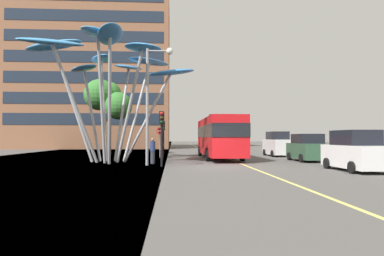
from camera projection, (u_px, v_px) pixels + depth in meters
The scene contains 14 objects.
ground at pixel (205, 167), 19.55m from camera, with size 120.00×240.00×0.10m.
red_bus at pixel (219, 135), 27.04m from camera, with size 2.90×11.00×3.55m.
leaf_sculpture at pixel (108, 61), 23.24m from camera, with size 12.32×10.82×9.02m.
traffic_light_kerb_near at pixel (162, 126), 19.49m from camera, with size 0.28×0.42×3.31m.
traffic_light_kerb_far at pixel (162, 126), 24.45m from camera, with size 0.28×0.42×3.61m.
traffic_light_island_mid at pixel (164, 131), 30.43m from camera, with size 0.28×0.42×3.25m.
car_parked_near at pixel (355, 152), 17.09m from camera, with size 1.98×4.14×2.13m.
car_parked_mid at pixel (307, 148), 24.02m from camera, with size 2.05×3.82×2.01m.
car_parked_far at pixel (277, 145), 30.57m from camera, with size 1.91×4.08×2.29m.
street_lamp at pixel (153, 90), 20.54m from camera, with size 1.71×0.44×7.43m.
tree_pavement_near at pixel (107, 98), 33.06m from camera, with size 4.94×3.86×7.65m.
pedestrian at pixel (153, 151), 21.74m from camera, with size 0.34×0.34×1.72m.
no_entry_sign at pixel (160, 138), 28.38m from camera, with size 0.60×0.12×2.62m.
backdrop_building at pixel (95, 74), 54.29m from camera, with size 24.69×12.51×24.56m.
Camera 1 is at (-2.64, -19.53, 1.75)m, focal length 30.58 mm.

